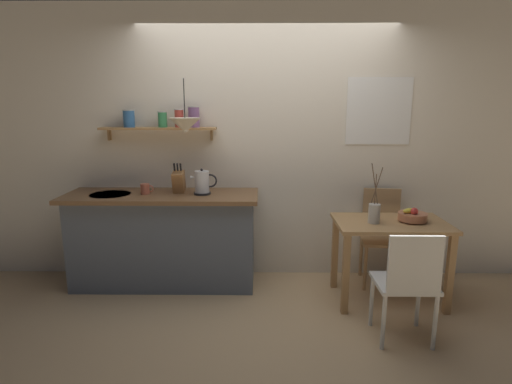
# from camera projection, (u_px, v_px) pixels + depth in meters

# --- Properties ---
(ground_plane) EXTENTS (14.00, 14.00, 0.00)m
(ground_plane) POSITION_uv_depth(u_px,v_px,m) (267.00, 298.00, 3.80)
(ground_plane) COLOR tan
(back_wall) EXTENTS (6.80, 0.11, 2.70)m
(back_wall) POSITION_uv_depth(u_px,v_px,m) (287.00, 145.00, 4.15)
(back_wall) COLOR silver
(back_wall) RESTS_ON ground_plane
(kitchen_counter) EXTENTS (1.83, 0.63, 0.92)m
(kitchen_counter) POSITION_uv_depth(u_px,v_px,m) (164.00, 239.00, 4.03)
(kitchen_counter) COLOR slate
(kitchen_counter) RESTS_ON ground_plane
(wall_shelf) EXTENTS (1.11, 0.20, 0.33)m
(wall_shelf) POSITION_uv_depth(u_px,v_px,m) (163.00, 122.00, 3.96)
(wall_shelf) COLOR tan
(dining_table) EXTENTS (0.97, 0.62, 0.74)m
(dining_table) POSITION_uv_depth(u_px,v_px,m) (390.00, 236.00, 3.66)
(dining_table) COLOR tan
(dining_table) RESTS_ON ground_plane
(dining_chair_near) EXTENTS (0.43, 0.39, 0.87)m
(dining_chair_near) POSITION_uv_depth(u_px,v_px,m) (408.00, 281.00, 3.00)
(dining_chair_near) COLOR silver
(dining_chair_near) RESTS_ON ground_plane
(dining_chair_far) EXTENTS (0.46, 0.45, 0.93)m
(dining_chair_far) POSITION_uv_depth(u_px,v_px,m) (382.00, 231.00, 4.09)
(dining_chair_far) COLOR tan
(dining_chair_far) RESTS_ON ground_plane
(fruit_bowl) EXTENTS (0.25, 0.25, 0.13)m
(fruit_bowl) POSITION_uv_depth(u_px,v_px,m) (412.00, 216.00, 3.62)
(fruit_bowl) COLOR #BC704C
(fruit_bowl) RESTS_ON dining_table
(twig_vase) EXTENTS (0.10, 0.10, 0.52)m
(twig_vase) POSITION_uv_depth(u_px,v_px,m) (374.00, 213.00, 3.57)
(twig_vase) COLOR #B7B2A8
(twig_vase) RESTS_ON dining_table
(electric_kettle) EXTENTS (0.25, 0.16, 0.25)m
(electric_kettle) POSITION_uv_depth(u_px,v_px,m) (202.00, 183.00, 3.88)
(electric_kettle) COLOR black
(electric_kettle) RESTS_ON kitchen_counter
(knife_block) EXTENTS (0.11, 0.17, 0.29)m
(knife_block) POSITION_uv_depth(u_px,v_px,m) (179.00, 181.00, 3.94)
(knife_block) COLOR #9E6B3D
(knife_block) RESTS_ON kitchen_counter
(coffee_mug_by_sink) EXTENTS (0.13, 0.08, 0.10)m
(coffee_mug_by_sink) POSITION_uv_depth(u_px,v_px,m) (145.00, 189.00, 3.90)
(coffee_mug_by_sink) COLOR #C6664C
(coffee_mug_by_sink) RESTS_ON kitchen_counter
(pendant_lamp) EXTENTS (0.28, 0.28, 0.47)m
(pendant_lamp) POSITION_uv_depth(u_px,v_px,m) (185.00, 125.00, 3.65)
(pendant_lamp) COLOR black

